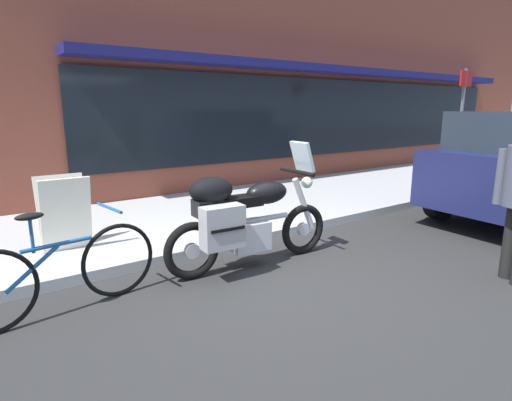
% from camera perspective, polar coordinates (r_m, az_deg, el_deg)
% --- Properties ---
extents(ground_plane, '(80.00, 80.00, 0.00)m').
position_cam_1_polar(ground_plane, '(4.53, 3.23, -10.35)').
color(ground_plane, '#2C2C2C').
extents(storefront_building, '(18.81, 0.90, 7.87)m').
position_cam_1_polar(storefront_building, '(11.23, 11.67, 23.02)').
color(storefront_building, brown).
rests_on(storefront_building, ground_plane).
extents(sidewalk_curb, '(30.00, 3.15, 0.12)m').
position_cam_1_polar(sidewalk_curb, '(13.13, 27.35, 3.73)').
color(sidewalk_curb, '#AFAFAF').
rests_on(sidewalk_curb, ground_plane).
extents(touring_motorcycle, '(2.10, 0.62, 1.39)m').
position_cam_1_polar(touring_motorcycle, '(4.55, -1.75, -2.28)').
color(touring_motorcycle, black).
rests_on(touring_motorcycle, ground_plane).
extents(parked_bicycle, '(1.76, 0.48, 0.95)m').
position_cam_1_polar(parked_bicycle, '(3.99, -25.43, -8.90)').
color(parked_bicycle, black).
rests_on(parked_bicycle, ground_plane).
extents(sandwich_board_sign, '(0.55, 0.40, 0.87)m').
position_cam_1_polar(sandwich_board_sign, '(5.38, -24.94, -1.54)').
color(sandwich_board_sign, silver).
rests_on(sandwich_board_sign, sidewalk_curb).
extents(parking_sign_pole, '(0.44, 0.07, 2.46)m').
position_cam_1_polar(parking_sign_pole, '(10.00, 26.46, 10.21)').
color(parking_sign_pole, '#59595B').
rests_on(parking_sign_pole, sidewalk_curb).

